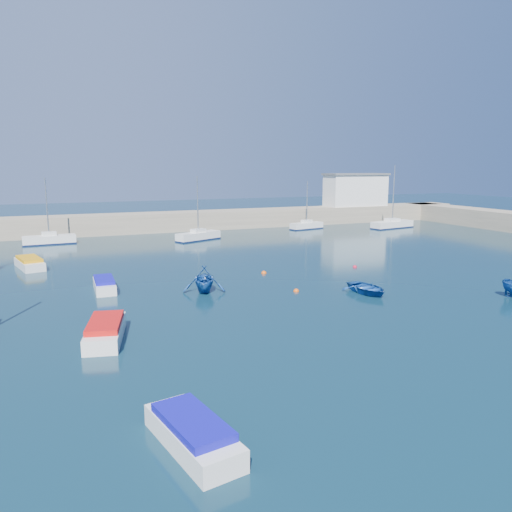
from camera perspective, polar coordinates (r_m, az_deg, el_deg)
name	(u,v)px	position (r m, az deg, el deg)	size (l,w,h in m)	color
ground	(362,322)	(30.18, 12.07, -7.35)	(220.00, 220.00, 0.00)	#0C2836
back_wall	(176,221)	(71.93, -9.15, 3.94)	(96.00, 4.50, 2.60)	gray
right_arm	(486,218)	(82.56, 24.83, 3.92)	(4.50, 32.00, 2.60)	gray
harbor_office	(355,191)	(83.81, 11.30, 7.35)	(10.00, 4.00, 5.00)	silver
sailboat_5	(49,239)	(63.18, -22.55, 1.77)	(5.89, 1.95, 7.72)	silver
sailboat_6	(198,236)	(61.94, -6.61, 2.31)	(6.09, 3.96, 7.83)	silver
sailboat_7	(307,225)	(72.97, 5.80, 3.50)	(5.38, 2.52, 6.93)	silver
sailboat_8	(392,224)	(76.57, 15.30, 3.53)	(7.31, 3.24, 9.16)	silver
motorboat_0	(105,330)	(27.58, -16.82, -8.15)	(2.72, 5.08, 1.08)	silver
motorboat_1	(104,285)	(38.24, -16.95, -3.15)	(1.47, 3.97, 0.97)	silver
motorboat_2	(29,263)	(49.03, -24.47, -0.73)	(2.76, 5.11, 1.00)	silver
motorboat_3	(193,433)	(17.23, -7.26, -19.44)	(2.37, 4.65, 1.04)	silver
dinghy_center	(367,288)	(36.70, 12.59, -3.61)	(2.60, 3.64, 0.75)	navy
dinghy_left	(204,279)	(36.39, -5.95, -2.63)	(3.08, 3.57, 1.88)	navy
buoy_0	(296,291)	(36.56, 4.61, -4.06)	(0.42, 0.42, 0.42)	#DD4C0B
buoy_1	(355,267)	(45.96, 11.22, -1.27)	(0.39, 0.39, 0.39)	red
buoy_3	(264,273)	(42.51, 0.91, -2.01)	(0.46, 0.46, 0.46)	#DD4C0B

